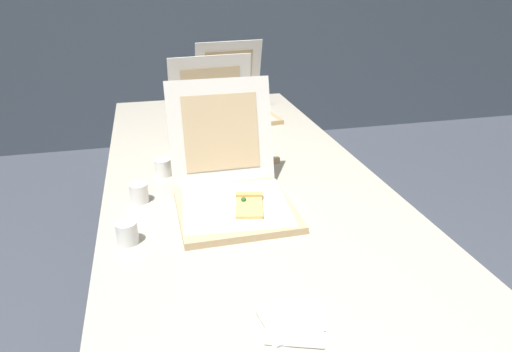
{
  "coord_description": "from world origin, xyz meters",
  "views": [
    {
      "loc": [
        -0.3,
        -0.86,
        1.41
      ],
      "look_at": [
        0.02,
        0.44,
        0.8
      ],
      "focal_mm": 31.65,
      "sensor_mm": 36.0,
      "label": 1
    }
  ],
  "objects": [
    {
      "name": "napkin_pile",
      "position": [
        -0.05,
        -0.17,
        0.74
      ],
      "size": [
        0.15,
        0.15,
        0.01
      ],
      "color": "white",
      "rests_on": "table"
    },
    {
      "name": "cup_white_near_left",
      "position": [
        -0.39,
        0.23,
        0.77
      ],
      "size": [
        0.06,
        0.06,
        0.06
      ],
      "primitive_type": "cylinder",
      "color": "white",
      "rests_on": "table"
    },
    {
      "name": "pizza_box_front",
      "position": [
        -0.07,
        0.37,
        0.79
      ],
      "size": [
        0.35,
        0.45,
        0.36
      ],
      "rotation": [
        0.0,
        0.0,
        0.01
      ],
      "color": "tan",
      "rests_on": "table"
    },
    {
      "name": "table",
      "position": [
        0.0,
        0.61,
        0.7
      ],
      "size": [
        0.95,
        2.21,
        0.74
      ],
      "color": "#BCB29E",
      "rests_on": "ground"
    },
    {
      "name": "pizza_box_back",
      "position": [
        0.12,
        1.3,
        0.79
      ],
      "size": [
        0.39,
        0.39,
        0.36
      ],
      "rotation": [
        0.0,
        0.0,
        0.13
      ],
      "color": "tan",
      "rests_on": "table"
    },
    {
      "name": "cup_white_near_center",
      "position": [
        -0.36,
        0.47,
        0.77
      ],
      "size": [
        0.06,
        0.06,
        0.06
      ],
      "primitive_type": "cylinder",
      "color": "white",
      "rests_on": "table"
    },
    {
      "name": "cup_white_mid",
      "position": [
        -0.27,
        0.66,
        0.77
      ],
      "size": [
        0.06,
        0.06,
        0.06
      ],
      "primitive_type": "cylinder",
      "color": "white",
      "rests_on": "table"
    },
    {
      "name": "pizza_box_middle",
      "position": [
        -0.03,
        0.85,
        0.79
      ],
      "size": [
        0.39,
        0.39,
        0.37
      ],
      "rotation": [
        0.0,
        0.0,
        0.13
      ],
      "color": "tan",
      "rests_on": "table"
    }
  ]
}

